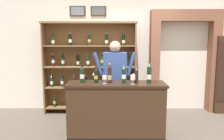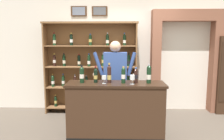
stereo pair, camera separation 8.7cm
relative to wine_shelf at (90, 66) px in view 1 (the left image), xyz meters
name	(u,v)px [view 1 (the left image)]	position (x,y,z in m)	size (l,w,h in m)	color
ground_plane	(125,137)	(0.75, -1.37, -1.12)	(14.00, 14.00, 0.02)	brown
back_wall	(122,45)	(0.75, 0.34, 0.46)	(12.00, 0.19, 3.13)	silver
wine_shelf	(90,66)	(0.00, 0.00, 0.00)	(2.15, 0.32, 2.10)	brown
archway_doorway	(183,56)	(2.21, 0.21, 0.22)	(1.61, 0.45, 2.38)	brown
tasting_counter	(116,110)	(0.59, -1.37, -0.62)	(1.69, 0.54, 0.98)	#382316
shopkeeper	(115,73)	(0.58, -0.78, -0.05)	(0.87, 0.22, 1.68)	#2D3347
tasting_bottle_vin_santo	(82,75)	(0.01, -1.36, 0.01)	(0.08, 0.08, 0.31)	black
tasting_bottle_rosso	(96,75)	(0.25, -1.34, -0.01)	(0.07, 0.07, 0.29)	black
tasting_bottle_grappa	(110,74)	(0.48, -1.34, 0.01)	(0.07, 0.07, 0.34)	black
tasting_bottle_prosecco	(124,75)	(0.72, -1.38, 0.01)	(0.07, 0.07, 0.29)	black
tasting_bottle_super_tuscan	(136,75)	(0.94, -1.37, 0.00)	(0.07, 0.07, 0.27)	black
tasting_bottle_brunello	(149,74)	(1.16, -1.37, 0.02)	(0.08, 0.08, 0.33)	black
wine_glass_center	(133,78)	(0.87, -1.47, -0.02)	(0.08, 0.08, 0.16)	silver
wine_glass_right	(104,78)	(0.40, -1.42, -0.04)	(0.08, 0.08, 0.14)	silver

